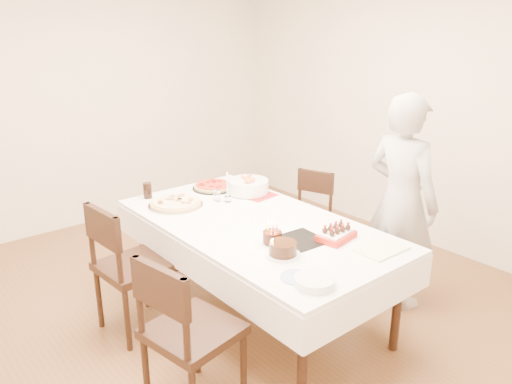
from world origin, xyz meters
TOP-DOWN VIEW (x-y plane):
  - floor at (0.00, 0.00)m, footprint 5.00×5.00m
  - wall_back at (0.00, 2.50)m, footprint 4.50×0.04m
  - wall_right at (2.25, 0.00)m, footprint 0.04×5.00m
  - dining_table at (0.10, -0.11)m, footprint 1.61×2.35m
  - chair_right_savory at (1.03, 0.29)m, footprint 0.55×0.55m
  - chair_left_savory at (-0.68, 0.29)m, footprint 0.54×0.54m
  - chair_left_dessert at (-0.78, -0.63)m, footprint 0.58×0.58m
  - person at (1.08, -0.65)m, footprint 0.40×0.61m
  - pizza_white at (-0.17, 0.55)m, footprint 0.46×0.46m
  - pizza_pepperoni at (0.30, 0.72)m, footprint 0.39×0.39m
  - red_placemat at (0.48, 0.34)m, footprint 0.29×0.29m
  - pasta_bowl at (0.46, 0.43)m, footprint 0.35×0.35m
  - taper_candle at (0.20, 0.37)m, footprint 0.07×0.07m
  - shaker_pair at (0.15, 0.43)m, footprint 0.10×0.10m
  - cola_glass at (-0.25, 0.86)m, footprint 0.08×0.08m
  - layer_cake at (-0.12, -0.63)m, footprint 0.23×0.23m
  - cake_board at (0.13, -0.54)m, footprint 0.32×0.32m
  - birthday_cake at (-0.05, -0.46)m, footprint 0.14×0.14m
  - strawberry_box at (0.32, -0.68)m, footprint 0.29×0.22m
  - box_lid at (0.42, -0.97)m, footprint 0.33×0.22m
  - plate_stack at (-0.23, -1.02)m, footprint 0.25×0.25m
  - china_plate at (-0.25, -0.89)m, footprint 0.19×0.19m

SIDE VIEW (x-z plane):
  - floor at x=0.00m, z-range 0.00..0.00m
  - dining_table at x=0.10m, z-range 0.00..0.75m
  - chair_right_savory at x=1.03m, z-range 0.00..0.83m
  - chair_left_savory at x=-0.68m, z-range 0.00..0.98m
  - chair_left_dessert at x=-0.78m, z-range 0.00..0.98m
  - red_placemat at x=0.48m, z-range 0.75..0.75m
  - cake_board at x=0.13m, z-range 0.74..0.76m
  - box_lid at x=0.42m, z-range 0.74..0.76m
  - china_plate at x=-0.25m, z-range 0.75..0.76m
  - pizza_white at x=-0.17m, z-range 0.75..0.79m
  - pizza_pepperoni at x=0.30m, z-range 0.75..0.79m
  - plate_stack at x=-0.23m, z-range 0.75..0.80m
  - strawberry_box at x=0.32m, z-range 0.75..0.82m
  - layer_cake at x=-0.12m, z-range 0.75..0.84m
  - shaker_pair at x=0.15m, z-range 0.75..0.84m
  - pasta_bowl at x=0.46m, z-range 0.76..0.87m
  - cola_glass at x=-0.25m, z-range 0.75..0.88m
  - birthday_cake at x=-0.05m, z-range 0.76..0.90m
  - person at x=1.08m, z-range 0.00..1.66m
  - taper_candle at x=0.20m, z-range 0.75..1.00m
  - wall_back at x=0.00m, z-range 0.00..2.70m
  - wall_right at x=2.25m, z-range 0.00..2.70m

